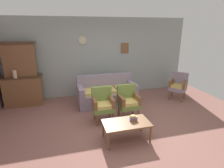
{
  "coord_description": "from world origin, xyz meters",
  "views": [
    {
      "loc": [
        -1.23,
        -3.63,
        2.36
      ],
      "look_at": [
        0.0,
        1.0,
        0.85
      ],
      "focal_mm": 28.88,
      "sensor_mm": 36.0,
      "label": 1
    }
  ],
  "objects_px": {
    "armchair_by_doorway": "(103,103)",
    "floor_vase_by_wall": "(176,83)",
    "armchair_row_middle": "(128,100)",
    "floral_couch": "(107,94)",
    "wingback_chair_by_fireplace": "(178,85)",
    "book_stack_on_table": "(134,118)",
    "vase_on_cabinet": "(15,74)",
    "side_cabinet": "(24,90)",
    "coffee_table": "(126,124)"
  },
  "relations": [
    {
      "from": "armchair_by_doorway",
      "to": "floor_vase_by_wall",
      "type": "bearing_deg",
      "value": 26.45
    },
    {
      "from": "armchair_row_middle",
      "to": "floor_vase_by_wall",
      "type": "bearing_deg",
      "value": 32.19
    },
    {
      "from": "floral_couch",
      "to": "armchair_by_doorway",
      "type": "height_order",
      "value": "same"
    },
    {
      "from": "floral_couch",
      "to": "wingback_chair_by_fireplace",
      "type": "bearing_deg",
      "value": -5.38
    },
    {
      "from": "floral_couch",
      "to": "book_stack_on_table",
      "type": "height_order",
      "value": "floral_couch"
    },
    {
      "from": "armchair_by_doorway",
      "to": "vase_on_cabinet",
      "type": "bearing_deg",
      "value": 146.71
    },
    {
      "from": "wingback_chair_by_fireplace",
      "to": "floor_vase_by_wall",
      "type": "distance_m",
      "value": 0.86
    },
    {
      "from": "side_cabinet",
      "to": "wingback_chair_by_fireplace",
      "type": "bearing_deg",
      "value": -9.49
    },
    {
      "from": "armchair_row_middle",
      "to": "book_stack_on_table",
      "type": "height_order",
      "value": "armchair_row_middle"
    },
    {
      "from": "coffee_table",
      "to": "armchair_by_doorway",
      "type": "bearing_deg",
      "value": 108.02
    },
    {
      "from": "armchair_by_doorway",
      "to": "coffee_table",
      "type": "xyz_separation_m",
      "value": [
        0.31,
        -0.96,
        -0.12
      ]
    },
    {
      "from": "side_cabinet",
      "to": "book_stack_on_table",
      "type": "bearing_deg",
      "value": -44.45
    },
    {
      "from": "coffee_table",
      "to": "vase_on_cabinet",
      "type": "bearing_deg",
      "value": 136.67
    },
    {
      "from": "side_cabinet",
      "to": "armchair_row_middle",
      "type": "distance_m",
      "value": 3.33
    },
    {
      "from": "floral_couch",
      "to": "floor_vase_by_wall",
      "type": "distance_m",
      "value": 2.89
    },
    {
      "from": "side_cabinet",
      "to": "book_stack_on_table",
      "type": "height_order",
      "value": "side_cabinet"
    },
    {
      "from": "side_cabinet",
      "to": "floor_vase_by_wall",
      "type": "height_order",
      "value": "side_cabinet"
    },
    {
      "from": "armchair_row_middle",
      "to": "floor_vase_by_wall",
      "type": "distance_m",
      "value": 2.98
    },
    {
      "from": "side_cabinet",
      "to": "wingback_chair_by_fireplace",
      "type": "xyz_separation_m",
      "value": [
        4.98,
        -0.83,
        0.03
      ]
    },
    {
      "from": "side_cabinet",
      "to": "vase_on_cabinet",
      "type": "relative_size",
      "value": 4.88
    },
    {
      "from": "side_cabinet",
      "to": "armchair_by_doorway",
      "type": "xyz_separation_m",
      "value": [
        2.17,
        -1.7,
        0.03
      ]
    },
    {
      "from": "wingback_chair_by_fireplace",
      "to": "book_stack_on_table",
      "type": "xyz_separation_m",
      "value": [
        -2.32,
        -1.78,
        -0.02
      ]
    },
    {
      "from": "armchair_row_middle",
      "to": "book_stack_on_table",
      "type": "bearing_deg",
      "value": -102.62
    },
    {
      "from": "vase_on_cabinet",
      "to": "floral_couch",
      "type": "relative_size",
      "value": 0.13
    },
    {
      "from": "armchair_by_doorway",
      "to": "armchair_row_middle",
      "type": "height_order",
      "value": "same"
    },
    {
      "from": "armchair_row_middle",
      "to": "book_stack_on_table",
      "type": "distance_m",
      "value": 0.95
    },
    {
      "from": "vase_on_cabinet",
      "to": "armchair_by_doorway",
      "type": "bearing_deg",
      "value": -33.29
    },
    {
      "from": "wingback_chair_by_fireplace",
      "to": "coffee_table",
      "type": "relative_size",
      "value": 0.9
    },
    {
      "from": "coffee_table",
      "to": "floor_vase_by_wall",
      "type": "relative_size",
      "value": 1.54
    },
    {
      "from": "floral_couch",
      "to": "coffee_table",
      "type": "relative_size",
      "value": 1.84
    },
    {
      "from": "side_cabinet",
      "to": "coffee_table",
      "type": "distance_m",
      "value": 3.64
    },
    {
      "from": "armchair_by_doorway",
      "to": "floor_vase_by_wall",
      "type": "relative_size",
      "value": 1.39
    },
    {
      "from": "side_cabinet",
      "to": "coffee_table",
      "type": "xyz_separation_m",
      "value": [
        2.48,
        -2.66,
        -0.09
      ]
    },
    {
      "from": "wingback_chair_by_fireplace",
      "to": "coffee_table",
      "type": "xyz_separation_m",
      "value": [
        -2.5,
        -1.82,
        -0.12
      ]
    },
    {
      "from": "side_cabinet",
      "to": "armchair_by_doorway",
      "type": "relative_size",
      "value": 1.28
    },
    {
      "from": "floral_couch",
      "to": "armchair_row_middle",
      "type": "height_order",
      "value": "same"
    },
    {
      "from": "armchair_row_middle",
      "to": "armchair_by_doorway",
      "type": "bearing_deg",
      "value": -178.94
    },
    {
      "from": "vase_on_cabinet",
      "to": "wingback_chair_by_fireplace",
      "type": "bearing_deg",
      "value": -7.24
    },
    {
      "from": "book_stack_on_table",
      "to": "floral_couch",
      "type": "bearing_deg",
      "value": 93.44
    },
    {
      "from": "side_cabinet",
      "to": "floral_couch",
      "type": "distance_m",
      "value": 2.62
    },
    {
      "from": "coffee_table",
      "to": "floor_vase_by_wall",
      "type": "xyz_separation_m",
      "value": [
        2.91,
        2.56,
        -0.05
      ]
    },
    {
      "from": "floral_couch",
      "to": "coffee_table",
      "type": "xyz_separation_m",
      "value": [
        -0.06,
        -2.05,
        0.05
      ]
    },
    {
      "from": "armchair_by_doorway",
      "to": "armchair_row_middle",
      "type": "xyz_separation_m",
      "value": [
        0.7,
        0.01,
        0.0
      ]
    },
    {
      "from": "floral_couch",
      "to": "floor_vase_by_wall",
      "type": "bearing_deg",
      "value": 10.02
    },
    {
      "from": "floor_vase_by_wall",
      "to": "book_stack_on_table",
      "type": "bearing_deg",
      "value": -137.37
    },
    {
      "from": "wingback_chair_by_fireplace",
      "to": "floor_vase_by_wall",
      "type": "bearing_deg",
      "value": 61.07
    },
    {
      "from": "side_cabinet",
      "to": "coffee_table",
      "type": "relative_size",
      "value": 1.16
    },
    {
      "from": "floral_couch",
      "to": "armchair_row_middle",
      "type": "xyz_separation_m",
      "value": [
        0.33,
        -1.08,
        0.17
      ]
    },
    {
      "from": "vase_on_cabinet",
      "to": "armchair_by_doorway",
      "type": "xyz_separation_m",
      "value": [
        2.31,
        -1.52,
        -0.55
      ]
    },
    {
      "from": "side_cabinet",
      "to": "vase_on_cabinet",
      "type": "height_order",
      "value": "vase_on_cabinet"
    }
  ]
}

